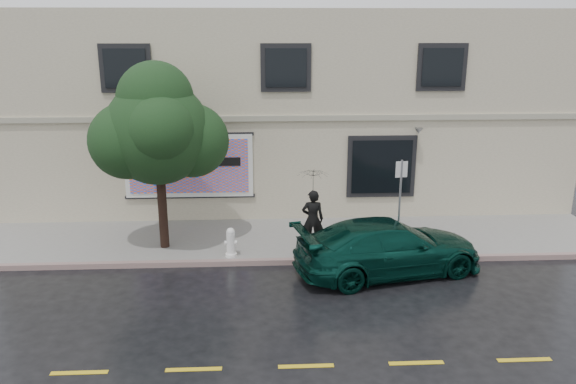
{
  "coord_description": "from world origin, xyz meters",
  "views": [
    {
      "loc": [
        -0.84,
        -13.1,
        6.41
      ],
      "look_at": [
        -0.07,
        2.2,
        1.92
      ],
      "focal_mm": 35.0,
      "sensor_mm": 36.0,
      "label": 1
    }
  ],
  "objects_px": {
    "car": "(389,247)",
    "pedestrian": "(313,219)",
    "street_tree": "(158,133)",
    "fire_hydrant": "(231,242)"
  },
  "relations": [
    {
      "from": "pedestrian",
      "to": "street_tree",
      "type": "relative_size",
      "value": 0.36
    },
    {
      "from": "car",
      "to": "pedestrian",
      "type": "relative_size",
      "value": 2.88
    },
    {
      "from": "pedestrian",
      "to": "fire_hydrant",
      "type": "height_order",
      "value": "pedestrian"
    },
    {
      "from": "pedestrian",
      "to": "street_tree",
      "type": "bearing_deg",
      "value": -2.42
    },
    {
      "from": "car",
      "to": "fire_hydrant",
      "type": "relative_size",
      "value": 5.96
    },
    {
      "from": "car",
      "to": "pedestrian",
      "type": "height_order",
      "value": "pedestrian"
    },
    {
      "from": "pedestrian",
      "to": "street_tree",
      "type": "height_order",
      "value": "street_tree"
    },
    {
      "from": "pedestrian",
      "to": "fire_hydrant",
      "type": "relative_size",
      "value": 2.07
    },
    {
      "from": "pedestrian",
      "to": "street_tree",
      "type": "distance_m",
      "value": 5.07
    },
    {
      "from": "street_tree",
      "to": "fire_hydrant",
      "type": "height_order",
      "value": "street_tree"
    }
  ]
}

